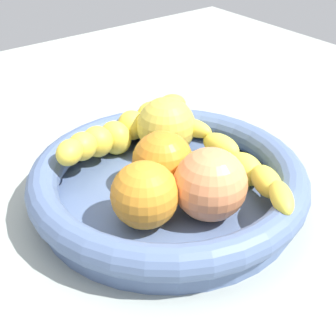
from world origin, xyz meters
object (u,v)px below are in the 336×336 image
fruit_bowl (168,184)px  banana_draped_right (241,164)px  banana_draped_left (118,132)px  orange_front (145,195)px  orange_mid_left (163,161)px  peach_blush (210,184)px  apple_yellow (166,126)px

fruit_bowl → banana_draped_right: 8.32cm
fruit_bowl → banana_draped_left: 10.14cm
orange_front → orange_mid_left: size_ratio=1.02×
banana_draped_left → peach_blush: 15.87cm
banana_draped_left → banana_draped_right: (-13.51, -7.36, -0.61)cm
fruit_bowl → banana_draped_left: size_ratio=1.48×
orange_front → orange_mid_left: 6.58cm
banana_draped_right → fruit_bowl: bearing=63.8°
fruit_bowl → orange_mid_left: bearing=-1.1°
orange_mid_left → apple_yellow: size_ratio=0.94×
banana_draped_left → apple_yellow: (-2.97, -5.06, 0.38)cm
banana_draped_right → orange_front: (0.55, 12.53, 0.83)cm
orange_mid_left → banana_draped_left: bearing=0.3°
orange_front → orange_mid_left: bearing=-52.4°
banana_draped_right → peach_blush: bearing=109.4°
banana_draped_left → apple_yellow: 5.88cm
fruit_bowl → peach_blush: 6.58cm
orange_front → apple_yellow: (9.98, -10.22, 0.16)cm
banana_draped_right → peach_blush: (-2.33, 6.59, 1.17)cm
orange_mid_left → banana_draped_right: bearing=-122.0°
banana_draped_left → apple_yellow: apple_yellow is taller
banana_draped_right → orange_front: bearing=87.5°
orange_front → apple_yellow: 14.29cm
banana_draped_left → orange_mid_left: orange_mid_left is taller
peach_blush → fruit_bowl: bearing=7.1°
fruit_bowl → orange_front: size_ratio=4.47×
orange_front → peach_blush: bearing=-115.9°
banana_draped_right → peach_blush: peach_blush is taller
peach_blush → apple_yellow: size_ratio=1.05×
orange_mid_left → apple_yellow: 7.79cm
orange_mid_left → peach_blush: (-6.90, -0.72, 0.39)cm
banana_draped_left → apple_yellow: size_ratio=2.88×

